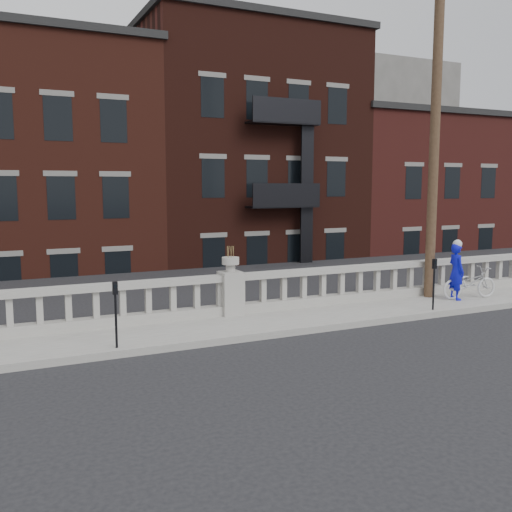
% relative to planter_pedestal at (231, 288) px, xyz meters
% --- Properties ---
extents(ground, '(120.00, 120.00, 0.00)m').
position_rel_planter_pedestal_xyz_m(ground, '(0.00, -3.95, -0.83)').
color(ground, black).
rests_on(ground, ground).
extents(sidewalk, '(32.00, 2.20, 0.15)m').
position_rel_planter_pedestal_xyz_m(sidewalk, '(0.00, -0.95, -0.76)').
color(sidewalk, gray).
rests_on(sidewalk, ground).
extents(balustrade, '(28.00, 0.34, 1.03)m').
position_rel_planter_pedestal_xyz_m(balustrade, '(0.00, 0.00, -0.19)').
color(balustrade, gray).
rests_on(balustrade, sidewalk).
extents(planter_pedestal, '(0.55, 0.55, 1.76)m').
position_rel_planter_pedestal_xyz_m(planter_pedestal, '(0.00, 0.00, 0.00)').
color(planter_pedestal, gray).
rests_on(planter_pedestal, sidewalk).
extents(lower_level, '(80.00, 44.00, 20.80)m').
position_rel_planter_pedestal_xyz_m(lower_level, '(0.56, 19.09, 1.80)').
color(lower_level, '#605E59').
rests_on(lower_level, ground).
extents(utility_pole, '(1.60, 0.28, 10.00)m').
position_rel_planter_pedestal_xyz_m(utility_pole, '(6.20, -0.35, 4.41)').
color(utility_pole, '#422D1E').
rests_on(utility_pole, sidewalk).
extents(parking_meter_b, '(0.10, 0.09, 1.36)m').
position_rel_planter_pedestal_xyz_m(parking_meter_b, '(-3.26, -1.80, 0.17)').
color(parking_meter_b, black).
rests_on(parking_meter_b, sidewalk).
extents(parking_meter_c, '(0.10, 0.09, 1.36)m').
position_rel_planter_pedestal_xyz_m(parking_meter_c, '(5.04, -1.80, 0.17)').
color(parking_meter_c, black).
rests_on(parking_meter_c, sidewalk).
extents(bicycle, '(1.82, 0.86, 0.92)m').
position_rel_planter_pedestal_xyz_m(bicycle, '(7.08, -1.05, -0.22)').
color(bicycle, silver).
rests_on(bicycle, sidewalk).
extents(cyclist, '(0.49, 0.65, 1.63)m').
position_rel_planter_pedestal_xyz_m(cyclist, '(6.60, -1.00, 0.13)').
color(cyclist, '#0D10C3').
rests_on(cyclist, sidewalk).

